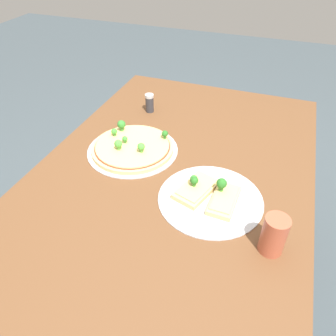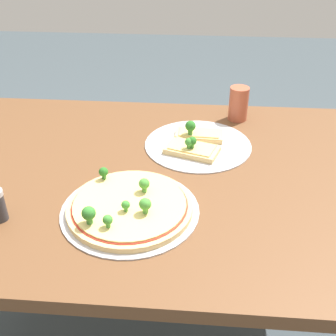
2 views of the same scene
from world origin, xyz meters
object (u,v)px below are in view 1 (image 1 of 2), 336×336
(pizza_tray_whole, at_px, (132,147))
(pizza_tray_slice, at_px, (209,195))
(drinking_cup, at_px, (274,235))
(dining_table, at_px, (174,185))
(condiment_shaker, at_px, (150,103))

(pizza_tray_whole, bearing_deg, pizza_tray_slice, -114.67)
(pizza_tray_whole, bearing_deg, drinking_cup, -118.48)
(drinking_cup, bearing_deg, dining_table, 55.07)
(pizza_tray_whole, xyz_separation_m, pizza_tray_slice, (-0.15, -0.33, -0.00))
(pizza_tray_slice, bearing_deg, pizza_tray_whole, 65.33)
(dining_table, bearing_deg, drinking_cup, -124.93)
(dining_table, distance_m, pizza_tray_slice, 0.20)
(pizza_tray_slice, distance_m, drinking_cup, 0.24)
(condiment_shaker, bearing_deg, drinking_cup, -135.06)
(drinking_cup, height_order, condiment_shaker, drinking_cup)
(pizza_tray_whole, height_order, drinking_cup, drinking_cup)
(pizza_tray_whole, xyz_separation_m, drinking_cup, (-0.28, -0.52, 0.04))
(dining_table, height_order, pizza_tray_whole, pizza_tray_whole)
(dining_table, xyz_separation_m, condiment_shaker, (0.33, 0.23, 0.12))
(drinking_cup, xyz_separation_m, condiment_shaker, (0.58, 0.57, -0.02))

